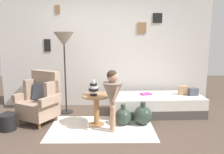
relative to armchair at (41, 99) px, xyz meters
The scene contains 15 objects.
ground_plane 1.54m from the armchair, 35.09° to the right, with size 12.00×12.00×0.00m, color #4C3D33.
gallery_wall 1.85m from the armchair, 42.45° to the left, with size 4.80×0.12×2.60m.
rug 1.29m from the armchair, 16.00° to the right, with size 1.84×1.17×0.01m, color silver.
armchair is the anchor object (origin of this frame).
daybed 2.33m from the armchair, 10.54° to the left, with size 1.93×0.88×0.40m.
pillow_head 3.08m from the armchair, ahead, with size 0.19×0.12×0.16m, color #474C56.
pillow_mid 2.91m from the armchair, ahead, with size 0.18×0.12×0.18m, color tan.
side_table 1.08m from the armchair, ahead, with size 0.52×0.52×0.58m.
vase_striped 1.08m from the armchair, 11.83° to the right, with size 0.18×0.18×0.28m.
floor_lamp 1.24m from the armchair, 55.02° to the left, with size 0.42×0.42×1.71m.
person_child 1.46m from the armchair, 19.30° to the right, with size 0.34×0.34×1.07m.
book_on_daybed 2.14m from the armchair, 13.24° to the left, with size 0.22×0.16×0.03m, color #CB3B91.
demijohn_near 1.59m from the armchair, ahead, with size 0.31×0.31×0.40m.
demijohn_far 1.95m from the armchair, ahead, with size 0.35×0.35×0.43m.
magazine_basket 0.68m from the armchair, 140.05° to the right, with size 0.28×0.28×0.28m, color black.
Camera 1 is at (0.10, -3.29, 1.61)m, focal length 36.14 mm.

